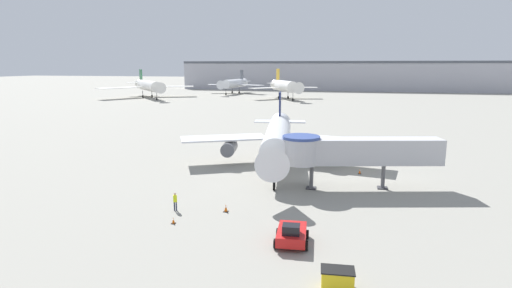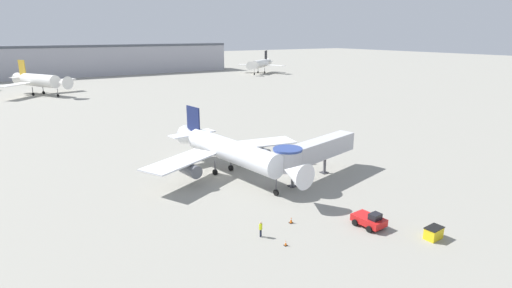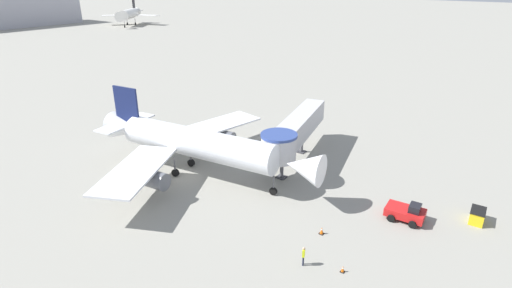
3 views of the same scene
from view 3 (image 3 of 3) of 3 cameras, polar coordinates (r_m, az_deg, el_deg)
name	(u,v)px [view 3 (image 3 of 3)]	position (r m, az deg, el deg)	size (l,w,h in m)	color
ground_plane	(189,176)	(48.30, -9.51, -4.50)	(800.00, 800.00, 0.00)	gray
main_airplane	(194,143)	(46.90, -8.90, 0.08)	(27.61, 28.72, 9.45)	silver
jet_bridge	(294,132)	(49.20, 5.41, 1.75)	(17.31, 7.00, 5.98)	#B7B7BC
pushback_tug_red	(406,212)	(41.92, 20.67, -9.09)	(2.78, 3.79, 1.85)	red
service_container_yellow	(477,216)	(44.45, 29.05, -8.96)	(2.16, 1.45, 1.33)	yellow
traffic_cone_apron_front	(343,269)	(34.26, 12.29, -17.06)	(0.35, 0.35, 0.59)	black
traffic_cone_near_nose	(322,231)	(38.05, 9.37, -12.10)	(0.45, 0.45, 0.74)	black
traffic_cone_starboard_wing	(257,145)	(55.17, 0.13, -0.22)	(0.39, 0.39, 0.65)	black
ground_crew_marshaller	(304,255)	(33.95, 6.80, -15.44)	(0.39, 0.31, 1.76)	#1E2338
background_jet_black_tail	(129,14)	(207.11, -17.66, 17.29)	(24.90, 23.47, 11.91)	white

